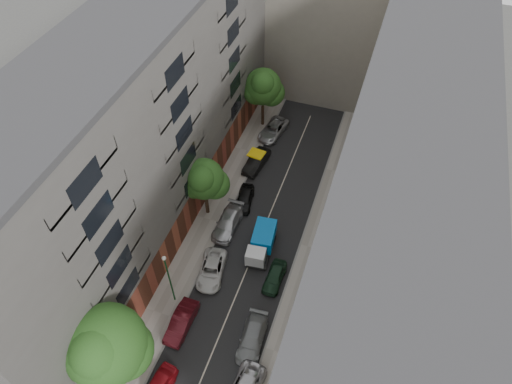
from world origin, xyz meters
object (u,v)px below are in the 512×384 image
at_px(car_right_1, 252,338).
at_px(tree_far, 264,88).
at_px(lamp_post, 168,275).
at_px(car_left_2, 212,270).
at_px(car_left_5, 256,161).
at_px(car_right_2, 275,277).
at_px(car_left_4, 245,198).
at_px(car_left_6, 273,130).
at_px(tarp_truck, 262,242).
at_px(tree_mid, 204,181).
at_px(car_left_1, 181,322).
at_px(car_left_3, 228,223).
at_px(pedestrian, 345,177).
at_px(tree_near, 106,348).

xyz_separation_m(car_right_1, tree_far, (-7.95, 26.84, 4.86)).
bearing_deg(lamp_post, car_left_2, 59.93).
xyz_separation_m(car_left_5, car_right_2, (6.40, -13.60, -0.10)).
distance_m(car_left_4, car_right_1, 15.34).
distance_m(car_left_6, lamp_post, 24.61).
distance_m(tarp_truck, car_left_2, 5.40).
relative_size(tree_mid, tree_far, 0.90).
bearing_deg(car_left_5, car_left_6, 96.59).
bearing_deg(car_left_2, car_left_1, -104.26).
bearing_deg(lamp_post, tree_mid, 96.05).
bearing_deg(car_right_1, car_right_2, 85.85).
bearing_deg(lamp_post, car_left_4, 81.12).
height_order(tarp_truck, car_right_1, tarp_truck).
distance_m(car_left_2, car_right_1, 7.59).
relative_size(car_left_5, tree_far, 0.57).
bearing_deg(tarp_truck, tree_mid, 153.18).
xyz_separation_m(car_left_1, car_left_6, (-0.13, 26.31, -0.03)).
xyz_separation_m(car_left_3, car_right_1, (6.28, -10.60, -0.05)).
bearing_deg(pedestrian, tree_far, -11.47).
xyz_separation_m(car_left_4, car_right_1, (5.80, -14.20, -0.00)).
height_order(car_right_2, tree_far, tree_far).
distance_m(car_right_2, lamp_post, 9.84).
xyz_separation_m(car_right_1, pedestrian, (3.60, 20.53, 0.22)).
distance_m(car_right_2, tree_far, 22.65).
bearing_deg(car_left_3, tree_mid, 159.95).
bearing_deg(car_right_1, lamp_post, 165.58).
relative_size(tree_mid, pedestrian, 4.78).
relative_size(car_left_3, car_right_2, 1.34).
distance_m(car_right_1, car_right_2, 6.20).
bearing_deg(car_left_6, car_left_1, -80.07).
bearing_deg(lamp_post, car_left_1, -50.60).
bearing_deg(car_right_2, car_left_4, 126.91).
bearing_deg(tree_near, car_left_2, 75.82).
distance_m(tarp_truck, lamp_post, 9.95).
bearing_deg(tree_mid, lamp_post, -83.95).
xyz_separation_m(tree_far, lamp_post, (0.15, -25.43, -1.28)).
bearing_deg(car_left_6, car_left_3, -80.39).
distance_m(tree_far, lamp_post, 25.46).
bearing_deg(tree_mid, car_left_3, -20.31).
bearing_deg(car_left_1, car_left_4, 89.52).
bearing_deg(tarp_truck, pedestrian, 56.91).
relative_size(car_left_2, car_right_1, 1.02).
height_order(tarp_truck, tree_near, tree_near).
relative_size(car_left_3, car_left_4, 1.26).
xyz_separation_m(car_left_6, car_right_2, (6.27, -19.51, -0.04)).
bearing_deg(car_left_5, car_left_3, -81.40).
bearing_deg(car_left_6, car_right_2, -62.54).
relative_size(tarp_truck, car_right_1, 1.06).
distance_m(tree_mid, tree_far, 15.32).
bearing_deg(car_right_2, tree_mid, 149.86).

